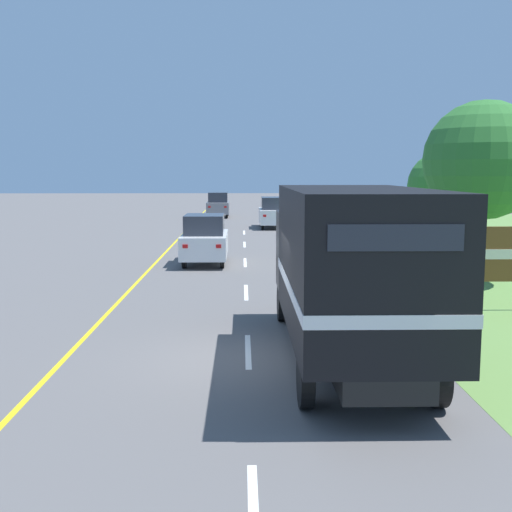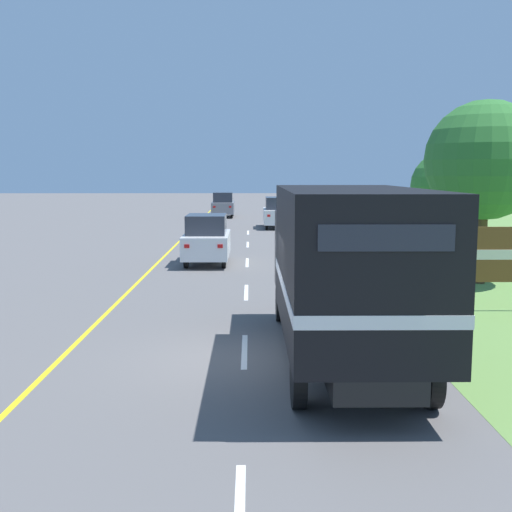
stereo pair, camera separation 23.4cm
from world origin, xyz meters
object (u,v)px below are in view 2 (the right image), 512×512
Objects in this scene: lead_car_white at (207,239)px; lead_car_white_ahead at (277,212)px; lead_car_grey_ahead at (223,205)px; horse_trailer_truck at (344,265)px; roadside_tree_near at (485,161)px; roadside_tree_mid at (446,186)px; highway_sign at (500,255)px.

lead_car_white_ahead is at bearing 78.04° from lead_car_white.
lead_car_grey_ahead is (-0.45, 27.18, 0.02)m from lead_car_white.
lead_car_white_ahead is at bearing -68.59° from lead_car_grey_ahead.
horse_trailer_truck reaches higher than lead_car_white.
roadside_tree_near is at bearing 56.60° from horse_trailer_truck.
lead_car_white_ahead reaches higher than lead_car_white.
roadside_tree_mid reaches higher than lead_car_white_ahead.
roadside_tree_near is (5.94, -21.58, 3.07)m from lead_car_white_ahead.
roadside_tree_near is at bearing 76.11° from highway_sign.
highway_sign is at bearing -76.21° from lead_car_grey_ahead.
horse_trailer_truck is at bearing -75.34° from lead_car_white.
lead_car_grey_ahead is 33.52m from roadside_tree_near.
highway_sign is at bearing -79.39° from lead_car_white_ahead.
lead_car_white_ahead is 0.98× the size of roadside_tree_mid.
roadside_tree_near reaches higher than lead_car_white.
roadside_tree_mid is at bearing -62.86° from lead_car_white_ahead.
horse_trailer_truck reaches higher than highway_sign.
lead_car_white_ahead is 26.40m from highway_sign.
lead_car_grey_ahead is at bearing 114.75° from roadside_tree_mid.
highway_sign reaches higher than lead_car_white.
lead_car_white_ahead is at bearing 100.61° from highway_sign.
roadside_tree_near reaches higher than roadside_tree_mid.
highway_sign is 5.17m from roadside_tree_near.
roadside_tree_mid reaches higher than horse_trailer_truck.
lead_car_grey_ahead is 1.64× the size of highway_sign.
roadside_tree_near is 7.97m from roadside_tree_mid.
lead_car_white_ahead is at bearing 105.38° from roadside_tree_near.
roadside_tree_mid is (1.11, 7.83, -1.01)m from roadside_tree_near.
roadside_tree_near reaches higher than lead_car_grey_ahead.
roadside_tree_near is at bearing -74.62° from lead_car_white_ahead.
horse_trailer_truck is at bearing -136.31° from highway_sign.
highway_sign is 12.49m from roadside_tree_mid.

